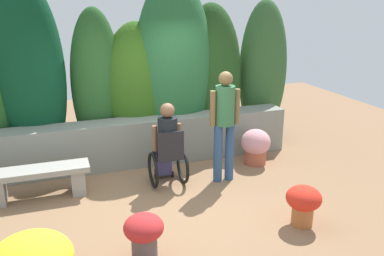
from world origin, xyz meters
The scene contains 9 objects.
ground_plane centered at (0.00, 0.00, 0.00)m, with size 13.41×13.41×0.00m, color #8A6749.
stone_retaining_wall centered at (0.00, 1.45, 0.41)m, with size 5.20×0.48×0.81m, color gray.
hedge_backdrop centered at (0.01, 2.03, 1.40)m, with size 6.33×1.17×3.21m.
stone_bench centered at (-1.81, 0.64, 0.30)m, with size 1.46×0.40×0.47m.
person_in_wheelchair centered at (0.10, 0.49, 0.62)m, with size 0.53×0.66×1.33m.
person_standing_companion centered at (0.99, 0.32, 1.03)m, with size 0.49×0.30×1.77m.
flower_pot_purple_near centered at (-0.67, -1.30, 0.32)m, with size 0.45×0.45×0.54m.
flower_pot_terracotta_by_wall centered at (1.42, -1.26, 0.32)m, with size 0.46×0.46×0.54m.
flower_pot_red_accent centered at (1.79, 0.77, 0.34)m, with size 0.51×0.51×0.63m.
Camera 1 is at (-1.46, -5.24, 2.84)m, focal length 38.34 mm.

